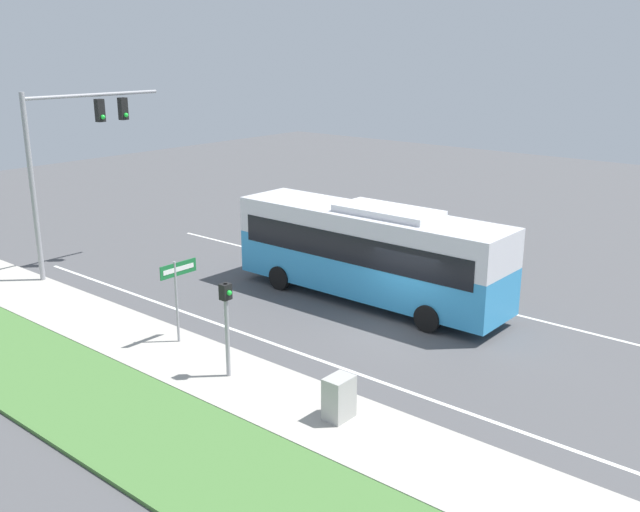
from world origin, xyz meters
name	(u,v)px	position (x,y,z in m)	size (l,w,h in m)	color
ground_plane	(399,328)	(0.00, 0.00, 0.00)	(80.00, 80.00, 0.00)	#4C4C4F
sidewalk	(268,394)	(-6.20, 0.00, 0.06)	(2.80, 80.00, 0.12)	#ADA89E
grass_verge	(172,444)	(-9.40, 0.00, 0.05)	(3.60, 80.00, 0.10)	#477538
lane_divider_near	(330,364)	(-3.60, 0.00, 0.00)	(0.14, 30.00, 0.01)	silver
lane_divider_far	(454,299)	(3.60, 0.00, 0.00)	(0.14, 30.00, 0.01)	silver
bus	(369,249)	(1.52, 2.39, 1.94)	(2.65, 10.54, 3.56)	#3393D1
signal_gantry	(70,146)	(-3.34, 13.33, 5.16)	(6.08, 0.41, 7.30)	#939399
pedestrian_signal	(227,315)	(-6.19, 1.52, 1.93)	(0.28, 0.34, 2.80)	#939399
street_sign	(178,286)	(-5.46, 4.47, 1.91)	(1.36, 0.08, 2.69)	#939399
utility_cabinet	(339,398)	(-6.06, -2.29, 0.67)	(0.73, 0.53, 1.10)	#A8A8A3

